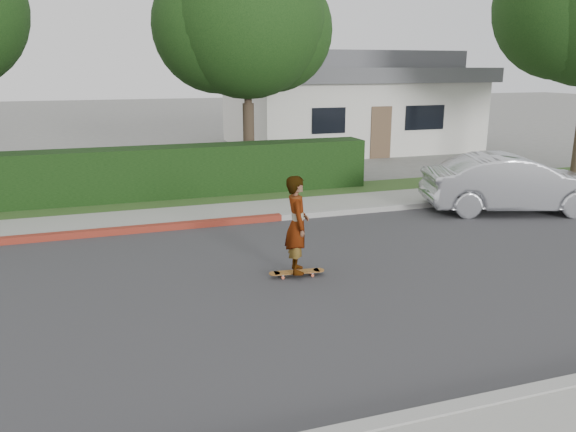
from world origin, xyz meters
name	(u,v)px	position (x,y,z in m)	size (l,w,h in m)	color
ground	(297,285)	(0.00, 0.00, 0.00)	(120.00, 120.00, 0.00)	slate
road	(297,285)	(0.00, 0.00, 0.01)	(60.00, 8.00, 0.01)	#2D2D30
curb_near	(427,417)	(0.00, -4.10, 0.07)	(60.00, 0.20, 0.15)	#9E9E99
curb_far	(241,221)	(0.00, 4.10, 0.07)	(60.00, 0.20, 0.15)	#9E9E99
curb_red_section	(11,240)	(-5.00, 4.10, 0.08)	(12.00, 0.21, 0.15)	maroon
sidewalk_far	(232,212)	(0.00, 5.00, 0.06)	(60.00, 1.60, 0.12)	gray
planting_strip	(219,199)	(0.00, 6.60, 0.05)	(60.00, 1.60, 0.10)	#2D4C1E
hedge	(105,177)	(-3.00, 7.20, 0.75)	(15.00, 1.00, 1.50)	black
tree_center	(245,24)	(1.49, 9.19, 4.90)	(5.66, 4.84, 7.44)	#33261C
house	(345,101)	(8.00, 16.00, 2.10)	(10.60, 8.60, 4.30)	beige
skateboard	(297,272)	(0.12, 0.36, 0.09)	(1.02, 0.31, 0.09)	#DB5E3C
skateboarder	(297,225)	(0.12, 0.36, 0.97)	(0.63, 0.42, 1.74)	white
car_silver	(513,184)	(6.93, 3.02, 0.74)	(1.56, 4.49, 1.48)	#B1B2B8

